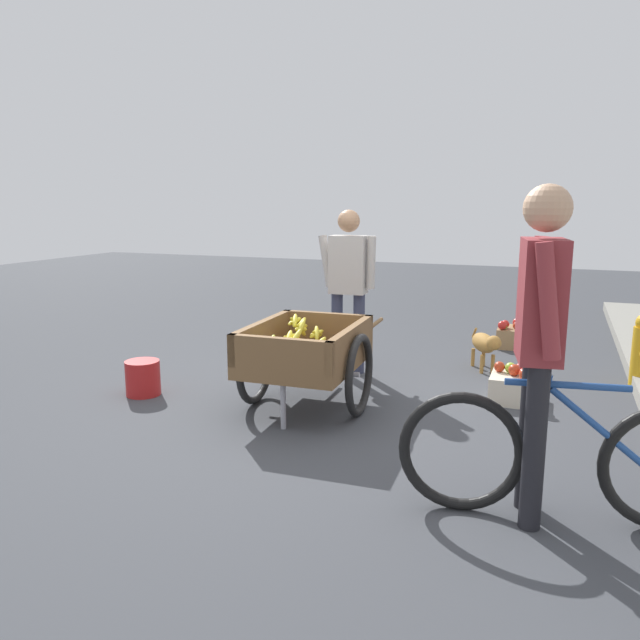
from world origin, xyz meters
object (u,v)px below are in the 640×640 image
at_px(vendor_person, 348,277).
at_px(dog, 485,344).
at_px(mixed_fruit_crate, 512,336).
at_px(apple_crate, 511,385).
at_px(plastic_bucket, 143,378).
at_px(bicycle, 562,456).
at_px(fruit_cart, 306,355).
at_px(cyclist_person, 540,323).

bearing_deg(vendor_person, dog, 112.91).
bearing_deg(mixed_fruit_crate, apple_crate, 3.99).
bearing_deg(plastic_bucket, vendor_person, 133.58).
height_order(dog, apple_crate, dog).
relative_size(dog, mixed_fruit_crate, 1.41).
bearing_deg(mixed_fruit_crate, bicycle, 7.56).
distance_m(vendor_person, apple_crate, 1.77).
relative_size(bicycle, mixed_fruit_crate, 3.75).
bearing_deg(mixed_fruit_crate, fruit_cart, -25.99).
relative_size(vendor_person, dog, 2.51).
distance_m(bicycle, cyclist_person, 0.70).
xyz_separation_m(fruit_cart, mixed_fruit_crate, (-2.81, 1.37, -0.31)).
bearing_deg(mixed_fruit_crate, dog, -8.78).
xyz_separation_m(dog, plastic_bucket, (1.85, -2.63, -0.12)).
bearing_deg(dog, plastic_bucket, -54.88).
bearing_deg(apple_crate, mixed_fruit_crate, -176.01).
xyz_separation_m(vendor_person, mixed_fruit_crate, (-1.67, 1.41, -0.80)).
distance_m(dog, plastic_bucket, 3.21).
height_order(plastic_bucket, mixed_fruit_crate, mixed_fruit_crate).
bearing_deg(fruit_cart, apple_crate, 118.20).
bearing_deg(vendor_person, mixed_fruit_crate, 139.79).
distance_m(plastic_bucket, apple_crate, 3.11).
bearing_deg(fruit_cart, plastic_bucket, -82.77).
bearing_deg(apple_crate, plastic_bucket, -71.38).
distance_m(fruit_cart, dog, 2.06).
height_order(bicycle, dog, bicycle).
bearing_deg(apple_crate, dog, -159.70).
xyz_separation_m(cyclist_person, apple_crate, (-1.97, -0.24, -0.91)).
bearing_deg(vendor_person, fruit_cart, 1.93).
height_order(plastic_bucket, apple_crate, apple_crate).
distance_m(plastic_bucket, mixed_fruit_crate, 4.10).
bearing_deg(dog, mixed_fruit_crate, 171.22).
bearing_deg(bicycle, vendor_person, -139.75).
bearing_deg(mixed_fruit_crate, cyclist_person, 5.38).
bearing_deg(plastic_bucket, fruit_cart, 97.23).
relative_size(fruit_cart, bicycle, 1.02).
relative_size(cyclist_person, mixed_fruit_crate, 3.90).
bearing_deg(plastic_bucket, cyclist_person, 72.84).
height_order(cyclist_person, mixed_fruit_crate, cyclist_person).
height_order(bicycle, plastic_bucket, bicycle).
relative_size(fruit_cart, mixed_fruit_crate, 3.81).
relative_size(bicycle, cyclist_person, 0.96).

